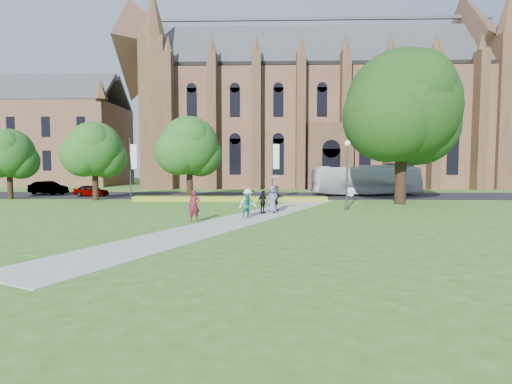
{
  "coord_description": "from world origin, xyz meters",
  "views": [
    {
      "loc": [
        1.48,
        -23.76,
        3.46
      ],
      "look_at": [
        0.74,
        2.8,
        1.6
      ],
      "focal_mm": 28.0,
      "sensor_mm": 36.0,
      "label": 1
    }
  ],
  "objects_px": {
    "large_tree": "(402,107)",
    "streetlamp": "(347,166)",
    "car_0": "(91,191)",
    "tour_coach": "(366,180)",
    "car_1": "(48,188)",
    "pedestrian_0": "(194,206)"
  },
  "relations": [
    {
      "from": "car_0",
      "to": "car_1",
      "type": "bearing_deg",
      "value": 77.03
    },
    {
      "from": "large_tree",
      "to": "car_1",
      "type": "bearing_deg",
      "value": 165.04
    },
    {
      "from": "tour_coach",
      "to": "car_1",
      "type": "xyz_separation_m",
      "value": [
        -35.82,
        0.09,
        -0.91
      ]
    },
    {
      "from": "car_0",
      "to": "tour_coach",
      "type": "bearing_deg",
      "value": -76.87
    },
    {
      "from": "large_tree",
      "to": "streetlamp",
      "type": "bearing_deg",
      "value": -140.71
    },
    {
      "from": "large_tree",
      "to": "pedestrian_0",
      "type": "relative_size",
      "value": 7.05
    },
    {
      "from": "tour_coach",
      "to": "pedestrian_0",
      "type": "height_order",
      "value": "tour_coach"
    },
    {
      "from": "large_tree",
      "to": "car_1",
      "type": "height_order",
      "value": "large_tree"
    },
    {
      "from": "streetlamp",
      "to": "large_tree",
      "type": "height_order",
      "value": "large_tree"
    },
    {
      "from": "tour_coach",
      "to": "pedestrian_0",
      "type": "relative_size",
      "value": 6.38
    },
    {
      "from": "pedestrian_0",
      "to": "tour_coach",
      "type": "bearing_deg",
      "value": 33.56
    },
    {
      "from": "streetlamp",
      "to": "tour_coach",
      "type": "distance_m",
      "value": 15.06
    },
    {
      "from": "streetlamp",
      "to": "car_1",
      "type": "bearing_deg",
      "value": 155.27
    },
    {
      "from": "car_0",
      "to": "streetlamp",
      "type": "bearing_deg",
      "value": -106.72
    },
    {
      "from": "large_tree",
      "to": "tour_coach",
      "type": "relative_size",
      "value": 1.1
    },
    {
      "from": "tour_coach",
      "to": "car_0",
      "type": "relative_size",
      "value": 3.29
    },
    {
      "from": "pedestrian_0",
      "to": "car_0",
      "type": "bearing_deg",
      "value": 107.83
    },
    {
      "from": "large_tree",
      "to": "car_1",
      "type": "distance_m",
      "value": 38.41
    },
    {
      "from": "streetlamp",
      "to": "tour_coach",
      "type": "height_order",
      "value": "streetlamp"
    },
    {
      "from": "car_1",
      "to": "pedestrian_0",
      "type": "xyz_separation_m",
      "value": [
        20.51,
        -20.95,
        0.2
      ]
    },
    {
      "from": "tour_coach",
      "to": "streetlamp",
      "type": "bearing_deg",
      "value": 151.42
    },
    {
      "from": "car_0",
      "to": "pedestrian_0",
      "type": "bearing_deg",
      "value": -133.28
    }
  ]
}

